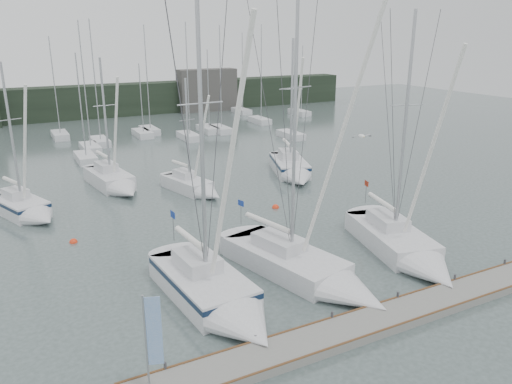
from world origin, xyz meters
The scene contains 16 objects.
ground centered at (0.00, 0.00, 0.00)m, with size 160.00×160.00×0.00m, color #43514E.
dock centered at (0.00, -5.00, 0.20)m, with size 24.00×2.00×0.40m, color slate.
far_treeline centered at (0.00, 62.00, 2.50)m, with size 90.00×4.00×5.00m, color black.
far_building_right centered at (18.00, 60.00, 3.50)m, with size 10.00×3.00×7.00m, color #43413E.
mast_forest centered at (-1.34, 41.88, 0.49)m, with size 56.35×26.20×14.51m.
sailboat_near_left centered at (-6.14, -0.48, 0.67)m, with size 3.98×10.07×16.81m.
sailboat_near_center centered at (-0.44, -0.38, 0.57)m, with size 5.62×11.19×17.58m.
sailboat_near_right centered at (6.11, -0.48, 0.58)m, with size 5.27×10.59×15.29m.
sailboat_mid_a centered at (-13.44, 17.77, 0.60)m, with size 4.82×7.30×11.89m.
sailboat_mid_b centered at (-6.20, 21.65, 0.59)m, with size 3.80×8.54×11.87m.
sailboat_mid_c centered at (-0.46, 17.42, 0.52)m, with size 3.84×7.11×10.17m.
sailboat_mid_d centered at (9.45, 18.07, 0.65)m, with size 5.63×9.44×13.41m.
buoy_b centered at (3.72, 11.27, 0.00)m, with size 0.55×0.55×0.55m, color red.
buoy_c centered at (-11.22, 11.54, 0.00)m, with size 0.52×0.52×0.52m, color red.
dock_banner centered at (-10.75, -5.24, 2.81)m, with size 0.60×0.23×4.08m.
seagull centered at (2.83, 0.52, 7.67)m, with size 1.09×0.49×0.21m.
Camera 1 is at (-14.47, -20.34, 13.04)m, focal length 35.00 mm.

